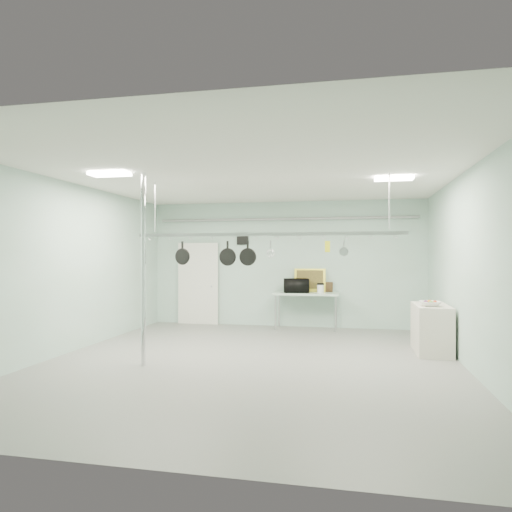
% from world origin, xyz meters
% --- Properties ---
extents(floor, '(8.00, 8.00, 0.00)m').
position_xyz_m(floor, '(0.00, 0.00, 0.00)').
color(floor, gray).
rests_on(floor, ground).
extents(ceiling, '(7.00, 8.00, 0.02)m').
position_xyz_m(ceiling, '(0.00, 0.00, 3.19)').
color(ceiling, silver).
rests_on(ceiling, back_wall).
extents(back_wall, '(7.00, 0.02, 3.20)m').
position_xyz_m(back_wall, '(0.00, 3.99, 1.60)').
color(back_wall, '#AED0C7').
rests_on(back_wall, floor).
extents(right_wall, '(0.02, 8.00, 3.20)m').
position_xyz_m(right_wall, '(3.49, 0.00, 1.60)').
color(right_wall, '#AED0C7').
rests_on(right_wall, floor).
extents(door, '(1.10, 0.10, 2.20)m').
position_xyz_m(door, '(-2.30, 3.94, 1.05)').
color(door, silver).
rests_on(door, floor).
extents(wall_vent, '(0.30, 0.04, 0.30)m').
position_xyz_m(wall_vent, '(-1.10, 3.97, 2.25)').
color(wall_vent, black).
rests_on(wall_vent, back_wall).
extents(conduit_pipe, '(6.60, 0.07, 0.07)m').
position_xyz_m(conduit_pipe, '(0.00, 3.90, 2.75)').
color(conduit_pipe, gray).
rests_on(conduit_pipe, back_wall).
extents(chrome_pole, '(0.08, 0.08, 3.20)m').
position_xyz_m(chrome_pole, '(-1.70, -0.60, 1.60)').
color(chrome_pole, silver).
rests_on(chrome_pole, floor).
extents(prep_table, '(1.60, 0.70, 0.91)m').
position_xyz_m(prep_table, '(0.60, 3.60, 0.83)').
color(prep_table, '#B5D4BD').
rests_on(prep_table, floor).
extents(side_cabinet, '(0.60, 1.20, 0.90)m').
position_xyz_m(side_cabinet, '(3.15, 1.40, 0.45)').
color(side_cabinet, beige).
rests_on(side_cabinet, floor).
extents(pot_rack, '(4.80, 0.06, 1.00)m').
position_xyz_m(pot_rack, '(0.20, 0.30, 2.23)').
color(pot_rack, '#B7B7BC').
rests_on(pot_rack, ceiling).
extents(light_panel_left, '(0.65, 0.30, 0.05)m').
position_xyz_m(light_panel_left, '(-2.20, -0.80, 3.16)').
color(light_panel_left, white).
rests_on(light_panel_left, ceiling).
extents(light_panel_right, '(0.65, 0.30, 0.05)m').
position_xyz_m(light_panel_right, '(2.40, 0.60, 3.16)').
color(light_panel_right, white).
rests_on(light_panel_right, ceiling).
extents(microwave, '(0.67, 0.51, 0.34)m').
position_xyz_m(microwave, '(0.36, 3.56, 1.07)').
color(microwave, black).
rests_on(microwave, prep_table).
extents(coffee_canister, '(0.18, 0.18, 0.20)m').
position_xyz_m(coffee_canister, '(0.95, 3.56, 1.01)').
color(coffee_canister, white).
rests_on(coffee_canister, prep_table).
extents(painting_large, '(0.78, 0.15, 0.58)m').
position_xyz_m(painting_large, '(0.66, 3.90, 1.20)').
color(painting_large, yellow).
rests_on(painting_large, prep_table).
extents(painting_small, '(0.30, 0.10, 0.25)m').
position_xyz_m(painting_small, '(1.08, 3.90, 1.03)').
color(painting_small, '#382713').
rests_on(painting_small, prep_table).
extents(fruit_bowl, '(0.41, 0.41, 0.09)m').
position_xyz_m(fruit_bowl, '(3.08, 1.11, 0.95)').
color(fruit_bowl, silver).
rests_on(fruit_bowl, side_cabinet).
extents(skillet_left, '(0.31, 0.11, 0.41)m').
position_xyz_m(skillet_left, '(-1.36, 0.30, 1.88)').
color(skillet_left, black).
rests_on(skillet_left, pot_rack).
extents(skillet_mid, '(0.32, 0.09, 0.45)m').
position_xyz_m(skillet_mid, '(-0.50, 0.30, 1.86)').
color(skillet_mid, black).
rests_on(skillet_mid, pot_rack).
extents(skillet_right, '(0.31, 0.08, 0.43)m').
position_xyz_m(skillet_right, '(-0.13, 0.30, 1.87)').
color(skillet_right, black).
rests_on(skillet_right, pot_rack).
extents(whisk, '(0.15, 0.15, 0.28)m').
position_xyz_m(whisk, '(0.29, 0.30, 1.94)').
color(whisk, silver).
rests_on(whisk, pot_rack).
extents(grater, '(0.09, 0.02, 0.21)m').
position_xyz_m(grater, '(1.28, 0.30, 1.98)').
color(grater, yellow).
rests_on(grater, pot_rack).
extents(saucepan, '(0.17, 0.13, 0.28)m').
position_xyz_m(saucepan, '(1.55, 0.30, 1.94)').
color(saucepan, '#B0B0B5').
rests_on(saucepan, pot_rack).
extents(fruit_cluster, '(0.24, 0.24, 0.09)m').
position_xyz_m(fruit_cluster, '(3.08, 1.11, 0.99)').
color(fruit_cluster, '#B42D10').
rests_on(fruit_cluster, fruit_bowl).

